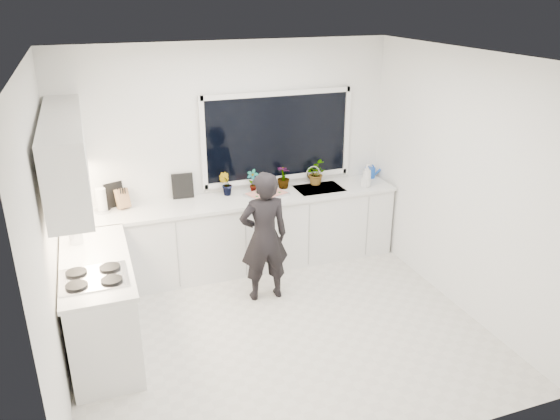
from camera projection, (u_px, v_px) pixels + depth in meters
name	position (u px, v px, depth m)	size (l,w,h in m)	color
floor	(279.00, 331.00, 5.56)	(4.00, 3.50, 0.02)	beige
wall_back	(230.00, 156.00, 6.58)	(4.00, 0.02, 2.70)	white
wall_left	(46.00, 239.00, 4.41)	(0.02, 3.50, 2.70)	white
wall_right	(461.00, 183.00, 5.68)	(0.02, 3.50, 2.70)	white
ceiling	(279.00, 56.00, 4.53)	(4.00, 3.50, 0.02)	white
window	(278.00, 137.00, 6.66)	(1.80, 0.02, 1.00)	black
base_cabinets_back	(239.00, 235.00, 6.65)	(3.92, 0.58, 0.88)	white
base_cabinets_left	(101.00, 306.00, 5.16)	(0.58, 1.60, 0.88)	white
countertop_back	(238.00, 200.00, 6.47)	(3.94, 0.62, 0.04)	silver
countertop_left	(95.00, 263.00, 4.99)	(0.62, 1.60, 0.04)	silver
upper_cabinets	(66.00, 154.00, 4.90)	(0.34, 2.10, 0.70)	white
sink	(319.00, 192.00, 6.82)	(0.58, 0.42, 0.14)	silver
faucet	(313.00, 175.00, 6.93)	(0.03, 0.03, 0.22)	silver
stovetop	(94.00, 277.00, 4.67)	(0.56, 0.48, 0.03)	black
person	(264.00, 237.00, 5.89)	(0.54, 0.35, 1.48)	black
pizza_tray	(267.00, 195.00, 6.55)	(0.46, 0.34, 0.03)	silver
pizza	(267.00, 193.00, 6.54)	(0.42, 0.30, 0.01)	red
watering_can	(370.00, 173.00, 7.17)	(0.14, 0.14, 0.13)	#1346B3
paper_towel_roll	(102.00, 201.00, 6.02)	(0.11, 0.11, 0.26)	silver
knife_block	(123.00, 199.00, 6.14)	(0.13, 0.10, 0.22)	#915F43
utensil_crock	(76.00, 236.00, 5.30)	(0.13, 0.13, 0.16)	silver
picture_frame_large	(114.00, 195.00, 6.19)	(0.22, 0.02, 0.28)	black
picture_frame_small	(183.00, 186.00, 6.43)	(0.25, 0.02, 0.30)	black
herb_plants	(289.00, 176.00, 6.78)	(1.39, 0.29, 0.30)	#26662D
soap_bottles	(366.00, 176.00, 6.80)	(0.16, 0.16, 0.30)	#D8BF66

